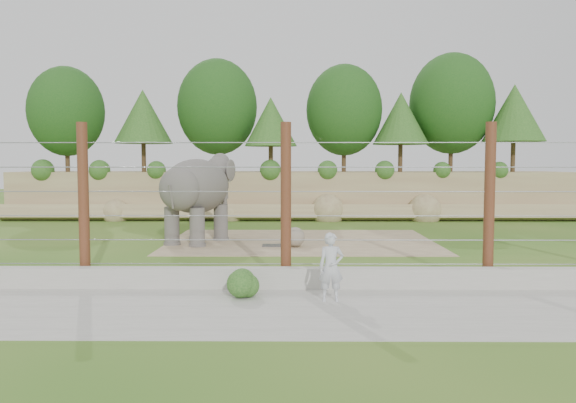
{
  "coord_description": "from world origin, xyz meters",
  "views": [
    {
      "loc": [
        0.16,
        -18.27,
        3.02
      ],
      "look_at": [
        0.0,
        2.0,
        1.6
      ],
      "focal_mm": 35.0,
      "sensor_mm": 36.0,
      "label": 1
    }
  ],
  "objects_px": {
    "stone_ball": "(295,237)",
    "barrier_fence": "(286,204)",
    "elephant": "(197,199)",
    "zookeeper": "(331,267)"
  },
  "relations": [
    {
      "from": "elephant",
      "to": "barrier_fence",
      "type": "height_order",
      "value": "barrier_fence"
    },
    {
      "from": "stone_ball",
      "to": "barrier_fence",
      "type": "relative_size",
      "value": 0.03
    },
    {
      "from": "barrier_fence",
      "to": "zookeeper",
      "type": "bearing_deg",
      "value": -60.51
    },
    {
      "from": "elephant",
      "to": "barrier_fence",
      "type": "distance_m",
      "value": 7.9
    },
    {
      "from": "barrier_fence",
      "to": "elephant",
      "type": "bearing_deg",
      "value": 115.67
    },
    {
      "from": "elephant",
      "to": "barrier_fence",
      "type": "xyz_separation_m",
      "value": [
        3.42,
        -7.11,
        0.36
      ]
    },
    {
      "from": "elephant",
      "to": "barrier_fence",
      "type": "bearing_deg",
      "value": -42.92
    },
    {
      "from": "stone_ball",
      "to": "barrier_fence",
      "type": "height_order",
      "value": "barrier_fence"
    },
    {
      "from": "barrier_fence",
      "to": "zookeeper",
      "type": "relative_size",
      "value": 13.57
    },
    {
      "from": "elephant",
      "to": "stone_ball",
      "type": "xyz_separation_m",
      "value": [
        3.67,
        -1.1,
        -1.27
      ]
    }
  ]
}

